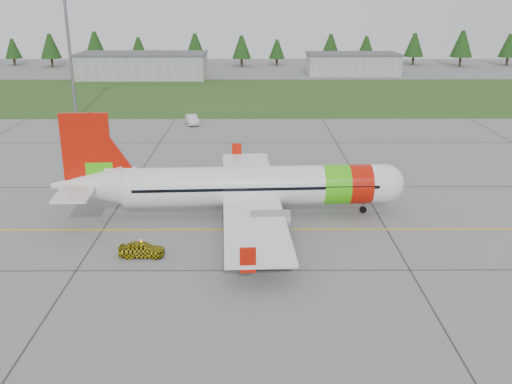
{
  "coord_description": "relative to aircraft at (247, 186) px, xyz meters",
  "views": [
    {
      "loc": [
        -1.72,
        -38.44,
        19.23
      ],
      "look_at": [
        -1.5,
        8.65,
        3.28
      ],
      "focal_mm": 40.0,
      "sensor_mm": 36.0,
      "label": 1
    }
  ],
  "objects": [
    {
      "name": "ground",
      "position": [
        2.29,
        -11.6,
        -2.84
      ],
      "size": [
        320.0,
        320.0,
        0.0
      ],
      "primitive_type": "plane",
      "color": "gray",
      "rests_on": "ground"
    },
    {
      "name": "aircraft",
      "position": [
        0.0,
        0.0,
        0.0
      ],
      "size": [
        32.5,
        29.94,
        9.84
      ],
      "rotation": [
        0.0,
        0.0,
        0.05
      ],
      "color": "white",
      "rests_on": "ground"
    },
    {
      "name": "follow_me_car",
      "position": [
        -8.23,
        -9.06,
        -1.04
      ],
      "size": [
        1.27,
        1.48,
        3.6
      ],
      "primitive_type": "imported",
      "rotation": [
        0.0,
        0.0,
        1.54
      ],
      "color": "yellow",
      "rests_on": "ground"
    },
    {
      "name": "service_van",
      "position": [
        -9.38,
        41.08,
        -0.46
      ],
      "size": [
        2.01,
        1.94,
        4.76
      ],
      "primitive_type": "imported",
      "rotation": [
        0.0,
        0.0,
        0.26
      ],
      "color": "silver",
      "rests_on": "ground"
    },
    {
      "name": "grass_strip",
      "position": [
        2.29,
        70.4,
        -2.82
      ],
      "size": [
        320.0,
        50.0,
        0.03
      ],
      "primitive_type": "cube",
      "color": "#30561E",
      "rests_on": "ground"
    },
    {
      "name": "taxi_guideline",
      "position": [
        2.29,
        -3.6,
        -2.83
      ],
      "size": [
        120.0,
        0.25,
        0.02
      ],
      "primitive_type": "cube",
      "color": "gold",
      "rests_on": "ground"
    },
    {
      "name": "hangar_west",
      "position": [
        -27.71,
        98.4,
        0.16
      ],
      "size": [
        32.0,
        14.0,
        6.0
      ],
      "primitive_type": "cube",
      "color": "#A8A8A3",
      "rests_on": "ground"
    },
    {
      "name": "hangar_east",
      "position": [
        27.29,
        106.4,
        -0.24
      ],
      "size": [
        24.0,
        12.0,
        5.2
      ],
      "primitive_type": "cube",
      "color": "#A8A8A3",
      "rests_on": "ground"
    },
    {
      "name": "floodlight_mast",
      "position": [
        -29.71,
        46.4,
        7.16
      ],
      "size": [
        0.5,
        0.5,
        20.0
      ],
      "primitive_type": "cylinder",
      "color": "slate",
      "rests_on": "ground"
    },
    {
      "name": "treeline",
      "position": [
        2.29,
        126.4,
        2.16
      ],
      "size": [
        160.0,
        8.0,
        10.0
      ],
      "primitive_type": null,
      "color": "#1C3F14",
      "rests_on": "ground"
    }
  ]
}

